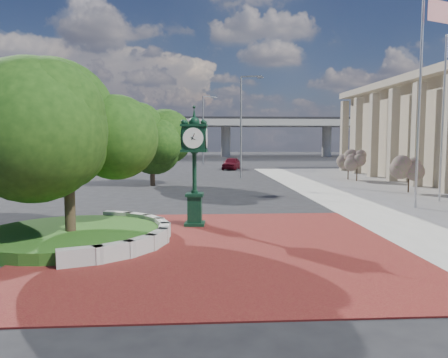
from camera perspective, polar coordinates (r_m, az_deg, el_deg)
ground at (r=15.53m, az=-1.12°, el=-7.95°), size 200.00×200.00×0.00m
plaza at (r=14.56m, az=-0.95°, el=-8.77°), size 12.00×12.00×0.04m
planter_wall at (r=15.60m, az=-11.19°, el=-6.97°), size 2.96×6.77×0.54m
grass_bed at (r=16.08m, az=-19.37°, el=-7.06°), size 6.10×6.10×0.40m
overpass at (r=85.16m, az=-3.29°, el=7.32°), size 90.00×12.00×7.50m
tree_planter at (r=15.72m, az=-19.76°, el=5.59°), size 5.20×5.20×6.33m
tree_street at (r=33.28m, az=-9.39°, el=4.69°), size 4.40×4.40×5.45m
post_clock at (r=17.63m, az=-3.88°, el=2.28°), size 1.08×1.08×4.79m
parked_car at (r=50.18m, az=0.96°, el=2.05°), size 2.68×4.40×1.40m
flagpole_a at (r=24.16m, az=24.17°, el=9.38°), size 1.61×0.63×10.67m
flagpole_b at (r=27.15m, az=26.70°, el=7.19°), size 1.42×0.32×9.20m
street_lamp_near at (r=39.44m, az=2.55°, el=7.89°), size 2.01×0.66×9.09m
street_lamp_far at (r=59.66m, az=-2.55°, el=7.11°), size 2.02×0.82×9.25m
shrub_near at (r=30.91m, az=23.02°, el=1.24°), size 1.20×1.20×2.20m
shrub_mid at (r=37.68m, az=17.00°, el=2.09°), size 1.20×1.20×2.20m
shrub_far at (r=39.02m, az=15.94°, el=2.23°), size 1.20×1.20×2.20m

